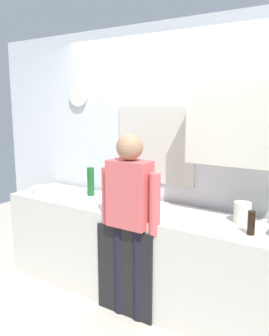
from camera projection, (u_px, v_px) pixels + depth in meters
name	position (u px, v px, depth m)	size (l,w,h in m)	color
ground_plane	(130.00, 314.00, 3.14)	(8.00, 8.00, 0.00)	beige
kitchen_counter	(148.00, 256.00, 3.30)	(3.10, 0.64, 0.88)	beige
dishwasher_panel	(124.00, 273.00, 3.06)	(0.56, 0.02, 0.80)	black
back_wall_assembly	(178.00, 155.00, 3.42)	(4.70, 0.42, 2.60)	silver
bottle_green_wine	(91.00, 181.00, 3.71)	(0.07, 0.07, 0.30)	#195923
bottle_dark_sauce	(251.00, 223.00, 2.60)	(0.06, 0.06, 0.18)	black
cup_white_mug	(112.00, 205.00, 3.21)	(0.08, 0.08, 0.10)	white
mixing_bowl	(43.00, 190.00, 3.79)	(0.22, 0.22, 0.08)	white
storage_canister	(242.00, 212.00, 2.87)	(0.14, 0.14, 0.17)	silver
person_at_sink	(130.00, 211.00, 2.97)	(0.57, 0.22, 1.60)	black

